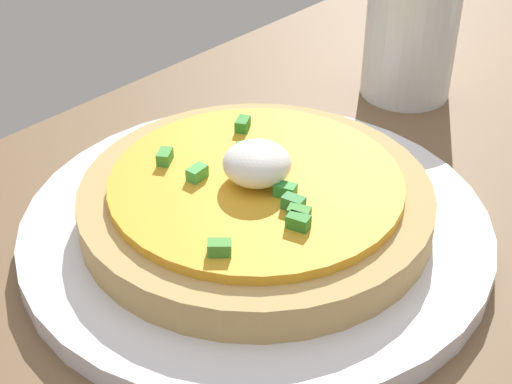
% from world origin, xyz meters
% --- Properties ---
extents(plate, '(0.30, 0.30, 0.02)m').
position_xyz_m(plate, '(-0.07, -0.09, 0.04)').
color(plate, white).
rests_on(plate, dining_table).
extents(pizza, '(0.22, 0.22, 0.05)m').
position_xyz_m(pizza, '(-0.07, -0.09, 0.06)').
color(pizza, tan).
rests_on(pizza, plate).
extents(cup_far, '(0.08, 0.08, 0.10)m').
position_xyz_m(cup_far, '(-0.31, -0.13, 0.07)').
color(cup_far, silver).
rests_on(cup_far, dining_table).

